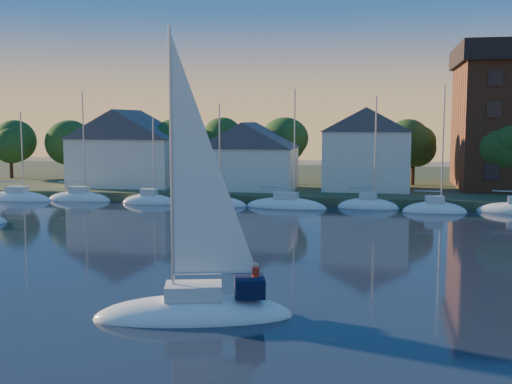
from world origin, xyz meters
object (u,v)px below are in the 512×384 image
(clubhouse_centre, at_px, (249,155))
(hero_sailboat, at_px, (197,305))
(clubhouse_east, at_px, (367,148))
(clubhouse_west, at_px, (128,147))

(clubhouse_centre, xyz_separation_m, hero_sailboat, (7.45, -47.39, -4.53))
(clubhouse_east, relative_size, hero_sailboat, 0.71)
(clubhouse_centre, distance_m, hero_sailboat, 48.19)
(clubhouse_west, bearing_deg, clubhouse_east, 1.91)
(clubhouse_west, xyz_separation_m, hero_sailboat, (23.45, -48.39, -5.32))
(clubhouse_east, height_order, hero_sailboat, hero_sailboat)
(clubhouse_west, height_order, clubhouse_centre, clubhouse_west)
(clubhouse_west, height_order, clubhouse_east, clubhouse_east)
(clubhouse_east, bearing_deg, clubhouse_west, -178.09)
(clubhouse_west, distance_m, hero_sailboat, 54.04)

